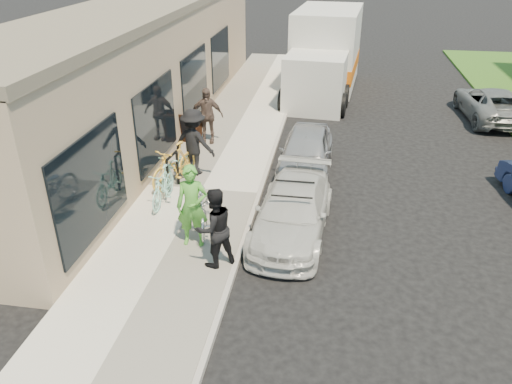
{
  "coord_description": "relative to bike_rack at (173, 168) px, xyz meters",
  "views": [
    {
      "loc": [
        1.33,
        -8.52,
        6.22
      ],
      "look_at": [
        -0.26,
        1.32,
        1.05
      ],
      "focal_mm": 35.0,
      "sensor_mm": 36.0,
      "label": 1
    }
  ],
  "objects": [
    {
      "name": "woman_rider",
      "position": [
        1.25,
        -2.48,
        0.33
      ],
      "size": [
        0.71,
        0.5,
        1.86
      ],
      "primitive_type": "imported",
      "rotation": [
        0.0,
        0.0,
        0.08
      ],
      "color": "#4A9C34",
      "rests_on": "sidewalk"
    },
    {
      "name": "bystander_a",
      "position": [
        0.31,
        1.04,
        0.35
      ],
      "size": [
        1.36,
        1.01,
        1.89
      ],
      "primitive_type": "imported",
      "rotation": [
        0.0,
        0.0,
        2.86
      ],
      "color": "black",
      "rests_on": "sidewalk"
    },
    {
      "name": "far_car_gray",
      "position": [
        9.87,
        7.8,
        -0.16
      ],
      "size": [
        2.2,
        4.34,
        1.18
      ],
      "primitive_type": "imported",
      "rotation": [
        0.0,
        0.0,
        3.2
      ],
      "color": "slate",
      "rests_on": "ground"
    },
    {
      "name": "sidewalk",
      "position": [
        0.73,
        0.11,
        -0.67
      ],
      "size": [
        3.0,
        34.0,
        0.15
      ],
      "primitive_type": "cube",
      "color": "beige",
      "rests_on": "ground"
    },
    {
      "name": "ground",
      "position": [
        2.73,
        -2.89,
        -0.75
      ],
      "size": [
        120.0,
        120.0,
        0.0
      ],
      "primitive_type": "plane",
      "color": "black",
      "rests_on": "ground"
    },
    {
      "name": "tandem_bike",
      "position": [
        1.23,
        -1.68,
        -0.04
      ],
      "size": [
        1.33,
        2.26,
        1.12
      ],
      "primitive_type": "imported",
      "rotation": [
        0.0,
        0.0,
        0.29
      ],
      "color": "silver",
      "rests_on": "sidewalk"
    },
    {
      "name": "bike_rack",
      "position": [
        0.0,
        0.0,
        0.0
      ],
      "size": [
        0.13,
        0.7,
        0.99
      ],
      "rotation": [
        0.0,
        0.0,
        -0.1
      ],
      "color": "black",
      "rests_on": "sidewalk"
    },
    {
      "name": "sedan_silver",
      "position": [
        3.36,
        2.04,
        -0.13
      ],
      "size": [
        1.56,
        3.67,
        1.24
      ],
      "primitive_type": "imported",
      "rotation": [
        0.0,
        0.0,
        -0.03
      ],
      "color": "#A1A1A6",
      "rests_on": "ground"
    },
    {
      "name": "moving_truck",
      "position": [
        3.52,
        10.59,
        0.76
      ],
      "size": [
        3.16,
        7.12,
        3.41
      ],
      "rotation": [
        0.0,
        0.0,
        -0.08
      ],
      "color": "beige",
      "rests_on": "ground"
    },
    {
      "name": "man_standing",
      "position": [
        1.89,
        -3.15,
        0.26
      ],
      "size": [
        1.05,
        1.03,
        1.71
      ],
      "primitive_type": "imported",
      "rotation": [
        0.0,
        0.0,
        3.84
      ],
      "color": "black",
      "rests_on": "sidewalk"
    },
    {
      "name": "sedan_white",
      "position": [
        3.31,
        -1.46,
        -0.18
      ],
      "size": [
        1.86,
        4.03,
        1.18
      ],
      "rotation": [
        0.0,
        0.0,
        -0.07
      ],
      "color": "beige",
      "rests_on": "ground"
    },
    {
      "name": "storefront",
      "position": [
        -2.51,
        5.1,
        1.38
      ],
      "size": [
        3.6,
        20.0,
        4.22
      ],
      "color": "tan",
      "rests_on": "ground"
    },
    {
      "name": "sandwich_board",
      "position": [
        -0.44,
        3.31,
        -0.09
      ],
      "size": [
        0.74,
        0.75,
        0.99
      ],
      "rotation": [
        0.0,
        0.0,
        -0.26
      ],
      "color": "black",
      "rests_on": "sidewalk"
    },
    {
      "name": "cruiser_bike_b",
      "position": [
        -0.04,
        0.48,
        -0.18
      ],
      "size": [
        0.85,
        1.66,
        0.83
      ],
      "primitive_type": "imported",
      "rotation": [
        0.0,
        0.0,
        -0.2
      ],
      "color": "#99E4D1",
      "rests_on": "sidewalk"
    },
    {
      "name": "bystander_b",
      "position": [
        0.06,
        3.45,
        0.31
      ],
      "size": [
        1.09,
        0.54,
        1.81
      ],
      "primitive_type": "imported",
      "rotation": [
        0.0,
        0.0,
        0.09
      ],
      "color": "brown",
      "rests_on": "sidewalk"
    },
    {
      "name": "cruiser_bike_a",
      "position": [
        -0.01,
        -0.8,
        -0.13
      ],
      "size": [
        0.45,
        1.56,
        0.94
      ],
      "primitive_type": "imported",
      "rotation": [
        0.0,
        0.0,
        -0.01
      ],
      "color": "#99E4D1",
      "rests_on": "sidewalk"
    },
    {
      "name": "curb",
      "position": [
        2.28,
        0.11,
        -0.68
      ],
      "size": [
        0.12,
        34.0,
        0.13
      ],
      "primitive_type": "cube",
      "color": "#9E9891",
      "rests_on": "ground"
    },
    {
      "name": "cruiser_bike_c",
      "position": [
        -0.06,
        0.31,
        -0.04
      ],
      "size": [
        1.14,
        1.92,
        1.12
      ],
      "primitive_type": "imported",
      "rotation": [
        0.0,
        0.0,
        -0.36
      ],
      "color": "yellow",
      "rests_on": "sidewalk"
    }
  ]
}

